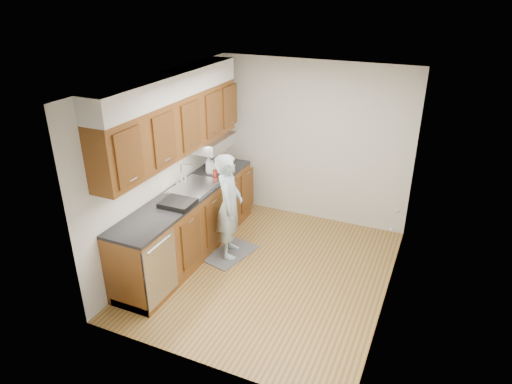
# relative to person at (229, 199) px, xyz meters

# --- Properties ---
(floor) EXTENTS (3.50, 3.50, 0.00)m
(floor) POSITION_rel_person_xyz_m (0.66, -0.19, -0.86)
(floor) COLOR olive
(floor) RESTS_ON ground
(ceiling) EXTENTS (3.50, 3.50, 0.00)m
(ceiling) POSITION_rel_person_xyz_m (0.66, -0.19, 1.64)
(ceiling) COLOR white
(ceiling) RESTS_ON wall_left
(wall_left) EXTENTS (0.02, 3.50, 2.50)m
(wall_left) POSITION_rel_person_xyz_m (-0.84, -0.19, 0.39)
(wall_left) COLOR beige
(wall_left) RESTS_ON floor
(wall_right) EXTENTS (0.02, 3.50, 2.50)m
(wall_right) POSITION_rel_person_xyz_m (2.16, -0.19, 0.39)
(wall_right) COLOR beige
(wall_right) RESTS_ON floor
(wall_back) EXTENTS (3.00, 0.02, 2.50)m
(wall_back) POSITION_rel_person_xyz_m (0.66, 1.56, 0.39)
(wall_back) COLOR beige
(wall_back) RESTS_ON floor
(counter) EXTENTS (0.64, 2.80, 1.30)m
(counter) POSITION_rel_person_xyz_m (-0.54, -0.19, -0.37)
(counter) COLOR brown
(counter) RESTS_ON floor
(upper_cabinets) EXTENTS (0.47, 2.80, 1.21)m
(upper_cabinets) POSITION_rel_person_xyz_m (-0.67, -0.14, 1.09)
(upper_cabinets) COLOR brown
(upper_cabinets) RESTS_ON wall_left
(closet_door) EXTENTS (0.02, 1.22, 2.05)m
(closet_door) POSITION_rel_person_xyz_m (2.15, 0.11, 0.17)
(closet_door) COLOR silver
(closet_door) RESTS_ON wall_right
(floor_mat) EXTENTS (0.63, 0.86, 0.01)m
(floor_mat) POSITION_rel_person_xyz_m (0.00, 0.00, -0.85)
(floor_mat) COLOR slate
(floor_mat) RESTS_ON floor
(person) EXTENTS (0.57, 0.69, 1.68)m
(person) POSITION_rel_person_xyz_m (0.00, 0.00, 0.00)
(person) COLOR #9EB5C0
(person) RESTS_ON floor_mat
(soap_bottle_a) EXTENTS (0.15, 0.15, 0.28)m
(soap_bottle_a) POSITION_rel_person_xyz_m (-0.59, 0.52, 0.23)
(soap_bottle_a) COLOR silver
(soap_bottle_a) RESTS_ON counter
(soap_bottle_b) EXTENTS (0.12, 0.12, 0.21)m
(soap_bottle_b) POSITION_rel_person_xyz_m (-0.53, 0.54, 0.19)
(soap_bottle_b) COLOR silver
(soap_bottle_b) RESTS_ON counter
(soda_can) EXTENTS (0.08, 0.08, 0.12)m
(soda_can) POSITION_rel_person_xyz_m (-0.43, 0.41, 0.14)
(soda_can) COLOR #A9281D
(soda_can) RESTS_ON counter
(steel_can) EXTENTS (0.08, 0.08, 0.13)m
(steel_can) POSITION_rel_person_xyz_m (-0.39, 0.61, 0.15)
(steel_can) COLOR #A5A5AA
(steel_can) RESTS_ON counter
(dish_rack) EXTENTS (0.41, 0.35, 0.06)m
(dish_rack) POSITION_rel_person_xyz_m (-0.43, -0.57, 0.12)
(dish_rack) COLOR black
(dish_rack) RESTS_ON counter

